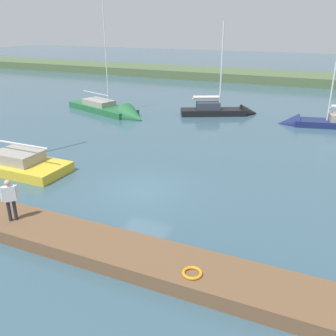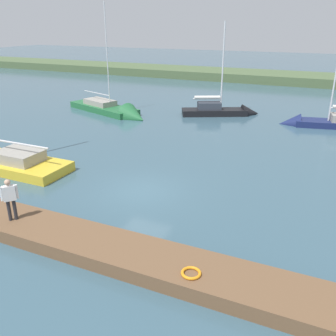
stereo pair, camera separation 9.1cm
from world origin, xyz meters
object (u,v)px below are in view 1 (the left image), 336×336
object	(u,v)px
sailboat_far_left	(223,112)
sailboat_behind_pier	(319,124)
sailboat_mid_channel	(113,112)
person_on_dock	(10,197)
life_ring_buoy	(192,273)

from	to	relation	value
sailboat_far_left	sailboat_behind_pier	xyz separation A→B (m)	(-8.45, 0.54, -0.13)
sailboat_far_left	sailboat_mid_channel	xyz separation A→B (m)	(9.46, 3.88, -0.12)
sailboat_far_left	person_on_dock	xyz separation A→B (m)	(1.89, 23.43, 1.30)
sailboat_behind_pier	sailboat_far_left	bearing A→B (deg)	-15.10
life_ring_buoy	person_on_dock	xyz separation A→B (m)	(7.84, -0.26, 0.99)
sailboat_far_left	sailboat_mid_channel	world-z (taller)	sailboat_mid_channel
sailboat_mid_channel	person_on_dock	size ratio (longest dim) A/B	6.12
sailboat_behind_pier	person_on_dock	bearing A→B (deg)	54.27
sailboat_far_left	sailboat_mid_channel	bearing A→B (deg)	175.55
life_ring_buoy	sailboat_far_left	xyz separation A→B (m)	(5.95, -23.69, -0.31)
sailboat_far_left	sailboat_mid_channel	size ratio (longest dim) A/B	0.82
sailboat_mid_channel	person_on_dock	bearing A→B (deg)	-49.55
sailboat_far_left	person_on_dock	world-z (taller)	sailboat_far_left
sailboat_far_left	sailboat_behind_pier	size ratio (longest dim) A/B	1.02
person_on_dock	sailboat_mid_channel	bearing A→B (deg)	153.03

